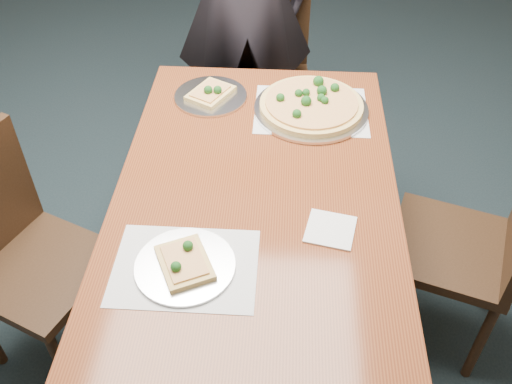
# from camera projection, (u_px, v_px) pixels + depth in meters

# --- Properties ---
(ground) EXTENTS (8.00, 8.00, 0.00)m
(ground) POSITION_uv_depth(u_px,v_px,m) (216.00, 257.00, 2.59)
(ground) COLOR black
(ground) RESTS_ON ground
(dining_table) EXTENTS (0.90, 1.50, 0.75)m
(dining_table) POSITION_uv_depth(u_px,v_px,m) (256.00, 213.00, 1.87)
(dining_table) COLOR #5D2712
(dining_table) RESTS_ON ground
(chair_far) EXTENTS (0.45, 0.45, 0.91)m
(chair_far) POSITION_uv_depth(u_px,v_px,m) (267.00, 66.00, 2.83)
(chair_far) COLOR black
(chair_far) RESTS_ON ground
(chair_left) EXTENTS (0.55, 0.55, 0.91)m
(chair_left) POSITION_uv_depth(u_px,v_px,m) (19.00, 250.00, 1.94)
(chair_left) COLOR black
(chair_left) RESTS_ON ground
(chair_right) EXTENTS (0.53, 0.53, 0.91)m
(chair_right) POSITION_uv_depth(u_px,v_px,m) (479.00, 242.00, 1.97)
(chair_right) COLOR black
(chair_right) RESTS_ON ground
(placemat_main) EXTENTS (0.42, 0.32, 0.00)m
(placemat_main) POSITION_uv_depth(u_px,v_px,m) (311.00, 110.00, 2.14)
(placemat_main) COLOR white
(placemat_main) RESTS_ON dining_table
(placemat_near) EXTENTS (0.40, 0.30, 0.00)m
(placemat_near) POSITION_uv_depth(u_px,v_px,m) (185.00, 267.00, 1.58)
(placemat_near) COLOR white
(placemat_near) RESTS_ON dining_table
(pizza_pan) EXTENTS (0.43, 0.43, 0.07)m
(pizza_pan) POSITION_uv_depth(u_px,v_px,m) (311.00, 105.00, 2.13)
(pizza_pan) COLOR silver
(pizza_pan) RESTS_ON dining_table
(slice_plate_near) EXTENTS (0.28, 0.28, 0.06)m
(slice_plate_near) POSITION_uv_depth(u_px,v_px,m) (185.00, 264.00, 1.57)
(slice_plate_near) COLOR silver
(slice_plate_near) RESTS_ON dining_table
(slice_plate_far) EXTENTS (0.28, 0.28, 0.06)m
(slice_plate_far) POSITION_uv_depth(u_px,v_px,m) (211.00, 95.00, 2.20)
(slice_plate_far) COLOR silver
(slice_plate_far) RESTS_ON dining_table
(napkin) EXTENTS (0.17, 0.17, 0.01)m
(napkin) POSITION_uv_depth(u_px,v_px,m) (330.00, 229.00, 1.68)
(napkin) COLOR white
(napkin) RESTS_ON dining_table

